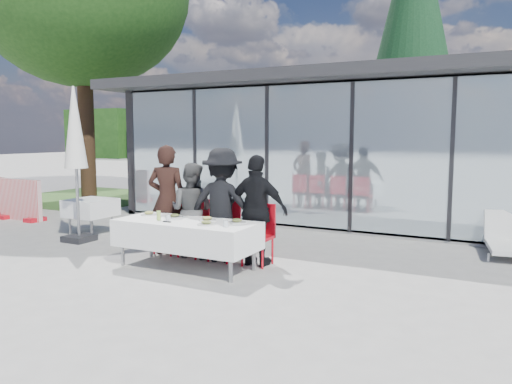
% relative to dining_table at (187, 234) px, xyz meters
% --- Properties ---
extents(ground, '(90.00, 90.00, 0.00)m').
position_rel_dining_table_xyz_m(ground, '(0.45, -0.25, -0.54)').
color(ground, '#999691').
rests_on(ground, ground).
extents(pavilion, '(14.80, 8.80, 3.44)m').
position_rel_dining_table_xyz_m(pavilion, '(2.46, 7.91, 1.61)').
color(pavilion, gray).
rests_on(pavilion, ground).
extents(treeline, '(62.50, 2.00, 4.40)m').
position_rel_dining_table_xyz_m(treeline, '(-1.55, 27.75, 1.66)').
color(treeline, '#153510').
rests_on(treeline, ground).
extents(dining_table, '(2.26, 0.96, 0.75)m').
position_rel_dining_table_xyz_m(dining_table, '(0.00, 0.00, 0.00)').
color(dining_table, white).
rests_on(dining_table, ground).
extents(diner_a, '(0.87, 0.87, 1.91)m').
position_rel_dining_table_xyz_m(diner_a, '(-0.86, 0.65, 0.42)').
color(diner_a, black).
rests_on(diner_a, ground).
extents(diner_chair_a, '(0.44, 0.44, 0.97)m').
position_rel_dining_table_xyz_m(diner_chair_a, '(-0.86, 0.75, -0.00)').
color(diner_chair_a, '#B80C18').
rests_on(diner_chair_a, ground).
extents(diner_b, '(0.85, 0.85, 1.61)m').
position_rel_dining_table_xyz_m(diner_b, '(-0.35, 0.65, 0.27)').
color(diner_b, '#535353').
rests_on(diner_b, ground).
extents(diner_chair_b, '(0.44, 0.44, 0.97)m').
position_rel_dining_table_xyz_m(diner_chair_b, '(-0.35, 0.75, -0.00)').
color(diner_chair_b, '#B80C18').
rests_on(diner_chair_b, ground).
extents(diner_c, '(1.40, 1.40, 1.87)m').
position_rel_dining_table_xyz_m(diner_c, '(0.26, 0.65, 0.40)').
color(diner_c, black).
rests_on(diner_c, ground).
extents(diner_chair_c, '(0.44, 0.44, 0.97)m').
position_rel_dining_table_xyz_m(diner_chair_c, '(0.26, 0.75, -0.00)').
color(diner_chair_c, '#B80C18').
rests_on(diner_chair_c, ground).
extents(diner_d, '(1.06, 1.06, 1.77)m').
position_rel_dining_table_xyz_m(diner_d, '(0.90, 0.65, 0.35)').
color(diner_d, black).
rests_on(diner_d, ground).
extents(diner_chair_d, '(0.44, 0.44, 0.97)m').
position_rel_dining_table_xyz_m(diner_chair_d, '(0.90, 0.75, -0.00)').
color(diner_chair_d, '#B80C18').
rests_on(diner_chair_d, ground).
extents(plate_a, '(0.27, 0.27, 0.07)m').
position_rel_dining_table_xyz_m(plate_a, '(-0.87, 0.16, 0.24)').
color(plate_a, silver).
rests_on(plate_a, dining_table).
extents(plate_b, '(0.27, 0.27, 0.07)m').
position_rel_dining_table_xyz_m(plate_b, '(-0.34, 0.16, 0.24)').
color(plate_b, silver).
rests_on(plate_b, dining_table).
extents(plate_c, '(0.27, 0.27, 0.07)m').
position_rel_dining_table_xyz_m(plate_c, '(0.28, 0.16, 0.24)').
color(plate_c, silver).
rests_on(plate_c, dining_table).
extents(plate_d, '(0.27, 0.27, 0.07)m').
position_rel_dining_table_xyz_m(plate_d, '(0.79, 0.20, 0.24)').
color(plate_d, silver).
rests_on(plate_d, dining_table).
extents(plate_extra, '(0.27, 0.27, 0.07)m').
position_rel_dining_table_xyz_m(plate_extra, '(0.48, -0.16, 0.24)').
color(plate_extra, silver).
rests_on(plate_extra, dining_table).
extents(juice_bottle, '(0.06, 0.06, 0.15)m').
position_rel_dining_table_xyz_m(juice_bottle, '(-0.41, -0.16, 0.29)').
color(juice_bottle, '#A1C853').
rests_on(juice_bottle, dining_table).
extents(drinking_glasses, '(1.12, 0.09, 0.10)m').
position_rel_dining_table_xyz_m(drinking_glasses, '(0.30, -0.17, 0.26)').
color(drinking_glasses, silver).
rests_on(drinking_glasses, dining_table).
extents(folded_eyeglasses, '(0.14, 0.03, 0.01)m').
position_rel_dining_table_xyz_m(folded_eyeglasses, '(-0.19, -0.24, 0.22)').
color(folded_eyeglasses, black).
rests_on(folded_eyeglasses, dining_table).
extents(spare_table_left, '(0.86, 0.86, 0.74)m').
position_rel_dining_table_xyz_m(spare_table_left, '(-3.36, 1.29, 0.02)').
color(spare_table_left, white).
rests_on(spare_table_left, ground).
extents(market_umbrella, '(0.50, 0.50, 3.00)m').
position_rel_dining_table_xyz_m(market_umbrella, '(-3.03, 0.64, 1.47)').
color(market_umbrella, black).
rests_on(market_umbrella, ground).
extents(lounger, '(0.81, 1.41, 0.72)m').
position_rel_dining_table_xyz_m(lounger, '(4.40, 3.31, -0.28)').
color(lounger, silver).
rests_on(lounger, ground).
extents(conifer_tree, '(4.00, 4.00, 10.50)m').
position_rel_dining_table_xyz_m(conifer_tree, '(0.95, 12.75, 5.45)').
color(conifer_tree, '#382316').
rests_on(conifer_tree, ground).
extents(grass_patch, '(5.00, 5.00, 0.02)m').
position_rel_dining_table_xyz_m(grass_patch, '(-8.05, 5.75, -0.53)').
color(grass_patch, '#385926').
rests_on(grass_patch, ground).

